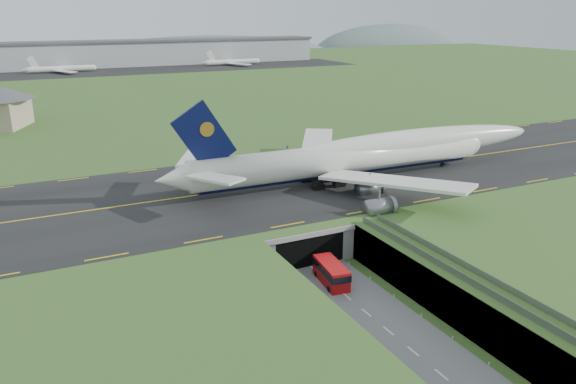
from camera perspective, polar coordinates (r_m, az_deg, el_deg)
ground at (r=83.59m, az=4.89°, el=-9.76°), size 900.00×900.00×0.00m
airfield_deck at (r=82.24m, az=4.94°, el=-7.91°), size 800.00×800.00×6.00m
trench_road at (r=78.03m, az=7.76°, el=-11.95°), size 12.00×75.00×0.20m
taxiway at (r=108.68m, az=-3.93°, el=0.40°), size 800.00×44.00×0.18m
tunnel_portal at (r=95.56m, az=-0.19°, el=-3.82°), size 17.00×22.30×6.00m
guideway at (r=74.32m, az=20.21°, el=-10.01°), size 3.00×53.00×7.05m
jumbo_jet at (r=115.06m, az=8.21°, el=3.81°), size 86.06×56.85×18.81m
shuttle_tram at (r=84.19m, az=4.41°, el=-8.20°), size 3.93×8.16×3.20m
cargo_terminal at (r=365.49m, az=-20.41°, el=12.98°), size 320.00×67.00×15.60m
distant_hills at (r=505.63m, az=-14.51°, el=12.55°), size 700.00×91.00×60.00m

